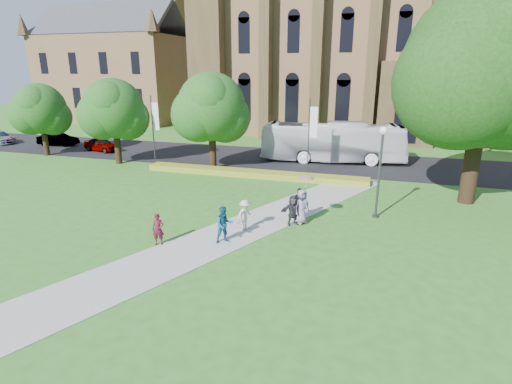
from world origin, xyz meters
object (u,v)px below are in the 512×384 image
(large_tree, at_px, (488,66))
(pedestrian_0, at_px, (158,229))
(car_0, at_px, (102,145))
(streetlamp, at_px, (380,162))
(tour_coach, at_px, (332,142))
(car_1, at_px, (58,139))

(large_tree, bearing_deg, pedestrian_0, -143.42)
(large_tree, relative_size, car_0, 3.28)
(large_tree, bearing_deg, streetlamp, -140.71)
(tour_coach, distance_m, car_1, 30.04)
(large_tree, bearing_deg, car_0, 167.58)
(streetlamp, relative_size, large_tree, 0.40)
(tour_coach, relative_size, pedestrian_0, 8.29)
(car_0, xyz_separation_m, pedestrian_0, (17.55, -18.80, 0.12))
(streetlamp, xyz_separation_m, car_0, (-27.58, 11.78, -2.59))
(car_1, bearing_deg, pedestrian_0, -137.88)
(streetlamp, distance_m, car_1, 36.64)
(large_tree, xyz_separation_m, car_1, (-39.67, 8.47, -7.63))
(large_tree, relative_size, pedestrian_0, 8.46)
(car_1, bearing_deg, streetlamp, -119.05)
(tour_coach, height_order, car_0, tour_coach)
(large_tree, distance_m, car_1, 41.28)
(large_tree, distance_m, tour_coach, 14.96)
(streetlamp, height_order, car_1, streetlamp)
(streetlamp, bearing_deg, car_0, 156.87)
(car_1, distance_m, pedestrian_0, 31.35)
(large_tree, bearing_deg, car_1, 167.95)
(car_1, relative_size, pedestrian_0, 2.77)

